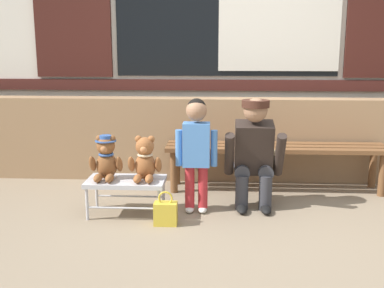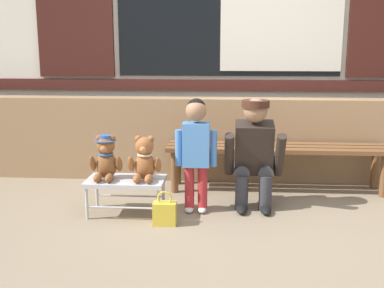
{
  "view_description": "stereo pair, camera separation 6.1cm",
  "coord_description": "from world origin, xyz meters",
  "px_view_note": "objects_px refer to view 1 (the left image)",
  "views": [
    {
      "loc": [
        -0.08,
        -3.36,
        1.37
      ],
      "look_at": [
        -0.3,
        0.56,
        0.55
      ],
      "focal_mm": 43.86,
      "sensor_mm": 36.0,
      "label": 1
    },
    {
      "loc": [
        -0.02,
        -3.36,
        1.37
      ],
      "look_at": [
        -0.3,
        0.56,
        0.55
      ],
      "focal_mm": 43.86,
      "sensor_mm": 36.0,
      "label": 2
    }
  ],
  "objects_px": {
    "teddy_bear_plain": "(145,160)",
    "handbag_on_ground": "(166,213)",
    "child_standing": "(196,143)",
    "small_display_bench": "(126,183)",
    "adult_crouching": "(255,153)",
    "wooden_bench_long": "(276,152)",
    "teddy_bear_with_hat": "(106,158)"
  },
  "relations": [
    {
      "from": "small_display_bench",
      "to": "handbag_on_ground",
      "type": "bearing_deg",
      "value": -31.85
    },
    {
      "from": "child_standing",
      "to": "small_display_bench",
      "type": "bearing_deg",
      "value": -171.04
    },
    {
      "from": "teddy_bear_plain",
      "to": "handbag_on_ground",
      "type": "distance_m",
      "value": 0.47
    },
    {
      "from": "teddy_bear_plain",
      "to": "small_display_bench",
      "type": "bearing_deg",
      "value": -179.49
    },
    {
      "from": "small_display_bench",
      "to": "teddy_bear_plain",
      "type": "relative_size",
      "value": 1.76
    },
    {
      "from": "child_standing",
      "to": "handbag_on_ground",
      "type": "distance_m",
      "value": 0.63
    },
    {
      "from": "child_standing",
      "to": "adult_crouching",
      "type": "relative_size",
      "value": 1.01
    },
    {
      "from": "teddy_bear_plain",
      "to": "handbag_on_ground",
      "type": "height_order",
      "value": "teddy_bear_plain"
    },
    {
      "from": "teddy_bear_plain",
      "to": "adult_crouching",
      "type": "relative_size",
      "value": 0.38
    },
    {
      "from": "handbag_on_ground",
      "to": "teddy_bear_plain",
      "type": "bearing_deg",
      "value": 130.91
    },
    {
      "from": "small_display_bench",
      "to": "adult_crouching",
      "type": "distance_m",
      "value": 1.12
    },
    {
      "from": "adult_crouching",
      "to": "wooden_bench_long",
      "type": "bearing_deg",
      "value": 64.53
    },
    {
      "from": "child_standing",
      "to": "adult_crouching",
      "type": "distance_m",
      "value": 0.53
    },
    {
      "from": "wooden_bench_long",
      "to": "child_standing",
      "type": "relative_size",
      "value": 2.19
    },
    {
      "from": "wooden_bench_long",
      "to": "child_standing",
      "type": "height_order",
      "value": "child_standing"
    },
    {
      "from": "small_display_bench",
      "to": "handbag_on_ground",
      "type": "height_order",
      "value": "small_display_bench"
    },
    {
      "from": "teddy_bear_plain",
      "to": "handbag_on_ground",
      "type": "relative_size",
      "value": 1.34
    },
    {
      "from": "adult_crouching",
      "to": "teddy_bear_plain",
      "type": "bearing_deg",
      "value": -164.52
    },
    {
      "from": "teddy_bear_with_hat",
      "to": "adult_crouching",
      "type": "relative_size",
      "value": 0.38
    },
    {
      "from": "child_standing",
      "to": "adult_crouching",
      "type": "xyz_separation_m",
      "value": [
        0.49,
        0.16,
        -0.11
      ]
    },
    {
      "from": "teddy_bear_plain",
      "to": "handbag_on_ground",
      "type": "bearing_deg",
      "value": -49.09
    },
    {
      "from": "teddy_bear_plain",
      "to": "adult_crouching",
      "type": "distance_m",
      "value": 0.94
    },
    {
      "from": "wooden_bench_long",
      "to": "teddy_bear_with_hat",
      "type": "distance_m",
      "value": 1.65
    },
    {
      "from": "wooden_bench_long",
      "to": "small_display_bench",
      "type": "height_order",
      "value": "wooden_bench_long"
    },
    {
      "from": "teddy_bear_plain",
      "to": "adult_crouching",
      "type": "height_order",
      "value": "adult_crouching"
    },
    {
      "from": "small_display_bench",
      "to": "teddy_bear_plain",
      "type": "distance_m",
      "value": 0.25
    },
    {
      "from": "wooden_bench_long",
      "to": "teddy_bear_plain",
      "type": "relative_size",
      "value": 5.78
    },
    {
      "from": "handbag_on_ground",
      "to": "small_display_bench",
      "type": "bearing_deg",
      "value": 148.15
    },
    {
      "from": "wooden_bench_long",
      "to": "child_standing",
      "type": "xyz_separation_m",
      "value": [
        -0.73,
        -0.66,
        0.22
      ]
    },
    {
      "from": "small_display_bench",
      "to": "child_standing",
      "type": "xyz_separation_m",
      "value": [
        0.57,
        0.09,
        0.33
      ]
    },
    {
      "from": "child_standing",
      "to": "wooden_bench_long",
      "type": "bearing_deg",
      "value": 42.21
    },
    {
      "from": "handbag_on_ground",
      "to": "child_standing",
      "type": "bearing_deg",
      "value": 53.83
    }
  ]
}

